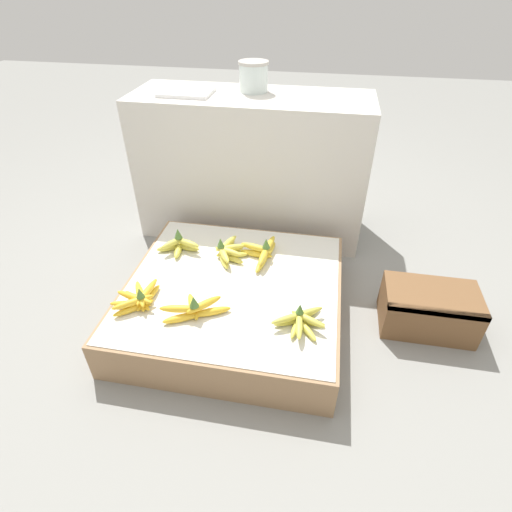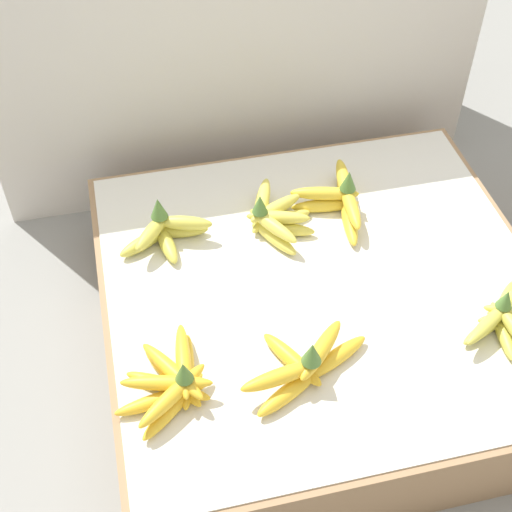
# 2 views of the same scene
# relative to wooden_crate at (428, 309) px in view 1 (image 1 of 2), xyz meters

# --- Properties ---
(ground_plane) EXTENTS (10.00, 10.00, 0.00)m
(ground_plane) POSITION_rel_wooden_crate_xyz_m (-0.85, -0.08, -0.10)
(ground_plane) COLOR gray
(display_platform) EXTENTS (0.92, 0.89, 0.19)m
(display_platform) POSITION_rel_wooden_crate_xyz_m (-0.85, -0.08, -0.00)
(display_platform) COLOR #997551
(display_platform) RESTS_ON ground_plane
(back_vendor_table) EXTENTS (1.23, 0.45, 0.77)m
(back_vendor_table) POSITION_rel_wooden_crate_xyz_m (-0.91, 0.68, 0.29)
(back_vendor_table) COLOR beige
(back_vendor_table) RESTS_ON ground_plane
(wooden_crate) EXTENTS (0.39, 0.24, 0.19)m
(wooden_crate) POSITION_rel_wooden_crate_xyz_m (0.00, 0.00, 0.00)
(wooden_crate) COLOR brown
(wooden_crate) RESTS_ON ground_plane
(banana_bunch_front_left) EXTENTS (0.18, 0.22, 0.10)m
(banana_bunch_front_left) POSITION_rel_wooden_crate_xyz_m (-1.19, -0.28, 0.12)
(banana_bunch_front_left) COLOR gold
(banana_bunch_front_left) RESTS_ON display_platform
(banana_bunch_front_midleft) EXTENTS (0.27, 0.19, 0.11)m
(banana_bunch_front_midleft) POSITION_rel_wooden_crate_xyz_m (-0.95, -0.30, 0.12)
(banana_bunch_front_midleft) COLOR gold
(banana_bunch_front_midleft) RESTS_ON display_platform
(banana_bunch_front_right) EXTENTS (0.21, 0.22, 0.09)m
(banana_bunch_front_right) POSITION_rel_wooden_crate_xyz_m (-0.54, -0.28, 0.12)
(banana_bunch_front_right) COLOR gold
(banana_bunch_front_right) RESTS_ON display_platform
(banana_bunch_middle_left) EXTENTS (0.22, 0.13, 0.11)m
(banana_bunch_middle_left) POSITION_rel_wooden_crate_xyz_m (-1.15, 0.10, 0.12)
(banana_bunch_middle_left) COLOR gold
(banana_bunch_middle_left) RESTS_ON display_platform
(banana_bunch_middle_midleft) EXTENTS (0.16, 0.24, 0.10)m
(banana_bunch_middle_midleft) POSITION_rel_wooden_crate_xyz_m (-0.91, 0.10, 0.12)
(banana_bunch_middle_midleft) COLOR #DBCC4C
(banana_bunch_middle_midleft) RESTS_ON display_platform
(banana_bunch_middle_midright) EXTENTS (0.17, 0.26, 0.11)m
(banana_bunch_middle_midright) POSITION_rel_wooden_crate_xyz_m (-0.75, 0.12, 0.12)
(banana_bunch_middle_midright) COLOR gold
(banana_bunch_middle_midright) RESTS_ON display_platform
(glass_jar) EXTENTS (0.15, 0.15, 0.14)m
(glass_jar) POSITION_rel_wooden_crate_xyz_m (-0.91, 0.74, 0.75)
(glass_jar) COLOR silver
(glass_jar) RESTS_ON back_vendor_table
(foam_tray_white) EXTENTS (0.26, 0.19, 0.02)m
(foam_tray_white) POSITION_rel_wooden_crate_xyz_m (-1.23, 0.63, 0.68)
(foam_tray_white) COLOR white
(foam_tray_white) RESTS_ON back_vendor_table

